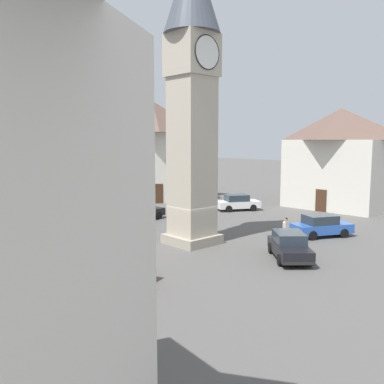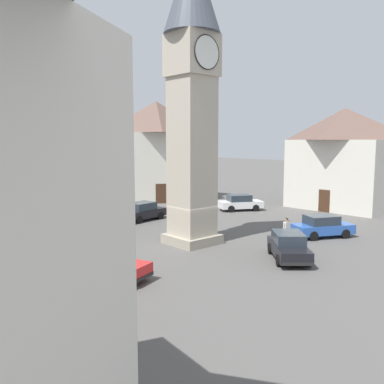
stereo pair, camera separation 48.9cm
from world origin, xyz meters
name	(u,v)px [view 1 (the left image)]	position (x,y,z in m)	size (l,w,h in m)	color
ground_plane	(192,243)	(0.00, 0.00, 0.00)	(200.00, 200.00, 0.00)	#565451
clock_tower	(192,70)	(0.00, 0.00, 11.01)	(3.54, 3.54, 18.88)	#A59C89
car_blue_kerb	(141,211)	(2.09, 8.59, 0.76)	(4.34, 2.31, 1.53)	black
car_silver_kerb	(110,264)	(-7.66, -2.47, 0.76)	(3.00, 4.46, 1.53)	red
car_red_corner	(321,226)	(7.93, -4.71, 0.76)	(4.45, 3.33, 1.53)	#2D5BB7
car_white_side	(289,246)	(1.60, -6.38, 0.76)	(4.02, 4.19, 1.53)	black
car_black_far	(238,202)	(11.89, 6.45, 0.76)	(4.44, 3.44, 1.53)	white
pedestrian	(286,228)	(4.58, -4.08, 1.01)	(0.56, 0.25, 1.69)	black
tree	(74,173)	(-2.87, 10.55, 4.10)	(4.72, 4.72, 6.48)	brown
building_corner_back	(153,149)	(10.96, 18.52, 5.66)	(11.63, 11.52, 11.09)	silver
building_hall_far	(339,158)	(20.53, 0.79, 5.00)	(7.49, 9.73, 9.79)	silver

